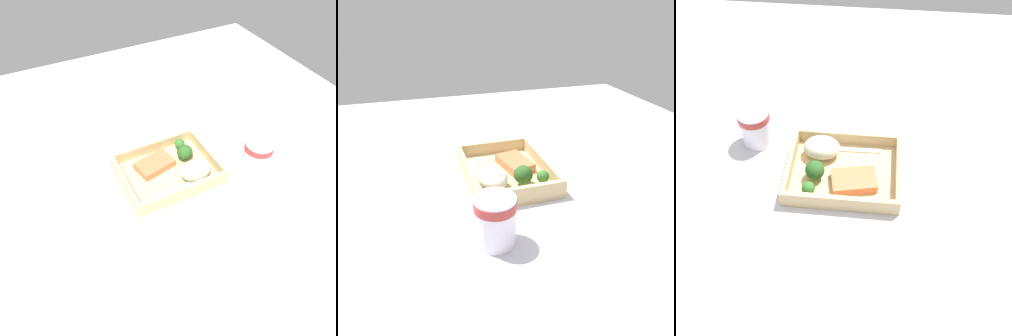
% 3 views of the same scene
% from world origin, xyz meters
% --- Properties ---
extents(ground_plane, '(1.60, 1.60, 0.02)m').
position_xyz_m(ground_plane, '(0.00, 0.00, -0.01)').
color(ground_plane, silver).
extents(takeout_tray, '(0.28, 0.21, 0.01)m').
position_xyz_m(takeout_tray, '(0.00, 0.00, 0.01)').
color(takeout_tray, tan).
rests_on(takeout_tray, ground_plane).
extents(tray_rim, '(0.28, 0.21, 0.03)m').
position_xyz_m(tray_rim, '(0.00, 0.00, 0.03)').
color(tray_rim, tan).
rests_on(tray_rim, takeout_tray).
extents(salmon_fillet, '(0.12, 0.09, 0.02)m').
position_xyz_m(salmon_fillet, '(-0.03, 0.03, 0.02)').
color(salmon_fillet, '#E37044').
rests_on(salmon_fillet, takeout_tray).
extents(mashed_potatoes, '(0.09, 0.07, 0.05)m').
position_xyz_m(mashed_potatoes, '(0.06, -0.05, 0.04)').
color(mashed_potatoes, silver).
rests_on(mashed_potatoes, takeout_tray).
extents(broccoli_floret_1, '(0.05, 0.05, 0.05)m').
position_xyz_m(broccoli_floret_1, '(0.07, 0.02, 0.04)').
color(broccoli_floret_1, '#7B9D51').
rests_on(broccoli_floret_1, takeout_tray).
extents(broccoli_floret_2, '(0.03, 0.03, 0.04)m').
position_xyz_m(broccoli_floret_2, '(0.08, 0.07, 0.03)').
color(broccoli_floret_2, '#89A063').
rests_on(broccoli_floret_2, takeout_tray).
extents(fork, '(0.16, 0.02, 0.00)m').
position_xyz_m(fork, '(0.00, -0.07, 0.01)').
color(fork, white).
rests_on(fork, takeout_tray).
extents(paper_cup, '(0.08, 0.08, 0.10)m').
position_xyz_m(paper_cup, '(0.24, -0.09, 0.06)').
color(paper_cup, white).
rests_on(paper_cup, ground_plane).
extents(receipt_slip, '(0.11, 0.14, 0.00)m').
position_xyz_m(receipt_slip, '(0.03, -0.25, 0.00)').
color(receipt_slip, white).
rests_on(receipt_slip, ground_plane).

